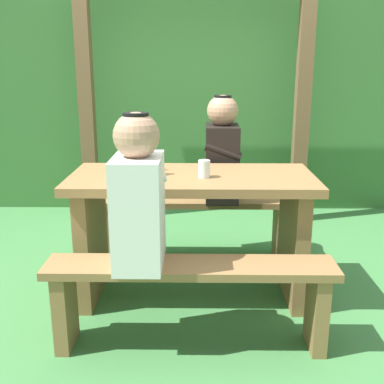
% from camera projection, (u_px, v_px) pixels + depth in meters
% --- Properties ---
extents(ground_plane, '(12.00, 12.00, 0.00)m').
position_uv_depth(ground_plane, '(192.00, 293.00, 2.90)').
color(ground_plane, '#3E7B40').
extents(hedge_backdrop, '(6.40, 1.05, 2.09)m').
position_uv_depth(hedge_backdrop, '(195.00, 95.00, 4.82)').
color(hedge_backdrop, '#386C32').
rests_on(hedge_backdrop, ground_plane).
extents(pergola_post_left, '(0.12, 0.12, 1.95)m').
position_uv_depth(pergola_post_left, '(87.00, 111.00, 4.02)').
color(pergola_post_left, brown).
rests_on(pergola_post_left, ground_plane).
extents(pergola_post_right, '(0.12, 0.12, 1.95)m').
position_uv_depth(pergola_post_right, '(302.00, 111.00, 3.99)').
color(pergola_post_right, brown).
rests_on(pergola_post_right, ground_plane).
extents(picnic_table, '(1.40, 0.64, 0.75)m').
position_uv_depth(picnic_table, '(192.00, 215.00, 2.76)').
color(picnic_table, olive).
rests_on(picnic_table, ground_plane).
extents(bench_near, '(1.40, 0.24, 0.45)m').
position_uv_depth(bench_near, '(190.00, 288.00, 2.28)').
color(bench_near, olive).
rests_on(bench_near, ground_plane).
extents(bench_far, '(1.40, 0.24, 0.45)m').
position_uv_depth(bench_far, '(193.00, 216.00, 3.34)').
color(bench_far, olive).
rests_on(bench_far, ground_plane).
extents(person_white_shirt, '(0.25, 0.35, 0.72)m').
position_uv_depth(person_white_shirt, '(138.00, 197.00, 2.16)').
color(person_white_shirt, white).
rests_on(person_white_shirt, bench_near).
extents(person_black_coat, '(0.25, 0.35, 0.72)m').
position_uv_depth(person_black_coat, '(222.00, 153.00, 3.21)').
color(person_black_coat, black).
rests_on(person_black_coat, bench_far).
extents(drinking_glass, '(0.07, 0.07, 0.10)m').
position_uv_depth(drinking_glass, '(204.00, 169.00, 2.62)').
color(drinking_glass, silver).
rests_on(drinking_glass, picnic_table).
extents(bottle_left, '(0.07, 0.07, 0.23)m').
position_uv_depth(bottle_left, '(140.00, 157.00, 2.75)').
color(bottle_left, silver).
rests_on(bottle_left, picnic_table).
extents(bottle_right, '(0.06, 0.06, 0.21)m').
position_uv_depth(bottle_right, '(148.00, 161.00, 2.65)').
color(bottle_right, silver).
rests_on(bottle_right, picnic_table).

